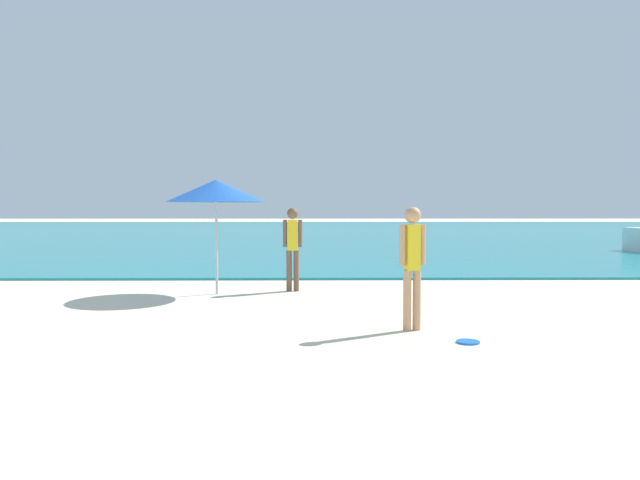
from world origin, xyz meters
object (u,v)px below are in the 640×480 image
(person_standing, at_px, (412,260))
(person_distant, at_px, (293,244))
(frisbee, at_px, (468,342))
(beach_umbrella, at_px, (216,191))

(person_standing, bearing_deg, person_distant, 96.00)
(frisbee, distance_m, beach_umbrella, 6.02)
(person_distant, bearing_deg, beach_umbrella, -163.02)
(person_standing, height_order, frisbee, person_standing)
(person_standing, height_order, beach_umbrella, beach_umbrella)
(person_standing, xyz_separation_m, person_distant, (-1.77, 3.85, -0.00))
(person_standing, distance_m, beach_umbrella, 4.85)
(person_standing, bearing_deg, frisbee, -71.64)
(frisbee, bearing_deg, beach_umbrella, 132.04)
(beach_umbrella, bearing_deg, person_distant, 14.91)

